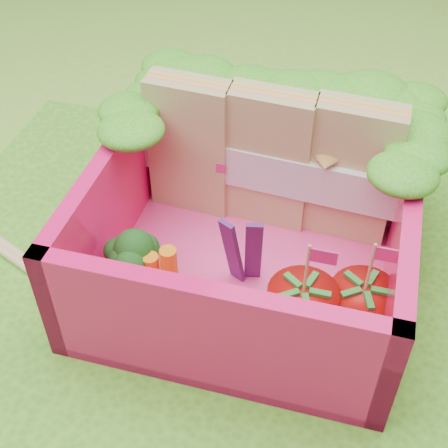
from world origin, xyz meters
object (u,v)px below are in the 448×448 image
object	(u,v)px
strawberry_left	(301,314)
broccoli	(128,258)
bento_box	(251,225)
sandwich_stack	(270,160)
strawberry_right	(360,311)

from	to	relation	value
strawberry_left	broccoli	bearing A→B (deg)	174.51
bento_box	broccoli	xyz separation A→B (m)	(-0.45, -0.28, -0.05)
sandwich_stack	strawberry_right	world-z (taller)	sandwich_stack
broccoli	strawberry_right	xyz separation A→B (m)	(0.95, 0.01, -0.04)
sandwich_stack	strawberry_left	distance (m)	0.76
strawberry_right	broccoli	bearing A→B (deg)	-179.32
sandwich_stack	broccoli	size ratio (longest dim) A/B	3.91
bento_box	broccoli	size ratio (longest dim) A/B	4.19
sandwich_stack	broccoli	world-z (taller)	sandwich_stack
bento_box	strawberry_left	size ratio (longest dim) A/B	2.54
sandwich_stack	strawberry_right	xyz separation A→B (m)	(0.50, -0.60, -0.19)
bento_box	sandwich_stack	distance (m)	0.35
bento_box	sandwich_stack	size ratio (longest dim) A/B	1.07
strawberry_left	strawberry_right	size ratio (longest dim) A/B	1.03
sandwich_stack	strawberry_left	size ratio (longest dim) A/B	2.37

